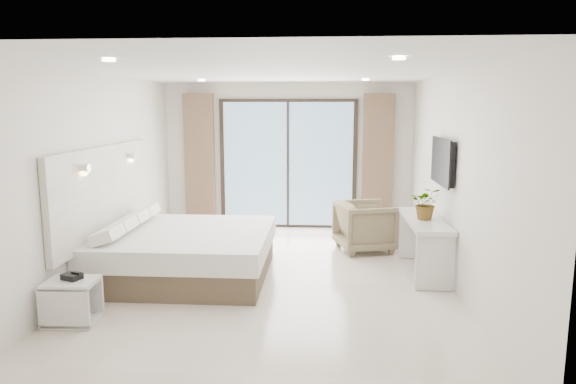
{
  "coord_description": "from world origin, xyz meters",
  "views": [
    {
      "loc": [
        0.64,
        -6.46,
        2.26
      ],
      "look_at": [
        0.18,
        0.4,
        1.12
      ],
      "focal_mm": 32.0,
      "sensor_mm": 36.0,
      "label": 1
    }
  ],
  "objects_px": {
    "nightstand": "(72,302)",
    "console_desk": "(424,233)",
    "armchair": "(366,224)",
    "bed": "(185,252)"
  },
  "relations": [
    {
      "from": "nightstand",
      "to": "console_desk",
      "type": "xyz_separation_m",
      "value": [
        4.02,
        1.93,
        0.33
      ]
    },
    {
      "from": "bed",
      "to": "console_desk",
      "type": "distance_m",
      "value": 3.26
    },
    {
      "from": "armchair",
      "to": "console_desk",
      "type": "bearing_deg",
      "value": -163.19
    },
    {
      "from": "bed",
      "to": "console_desk",
      "type": "bearing_deg",
      "value": 5.88
    },
    {
      "from": "bed",
      "to": "nightstand",
      "type": "relative_size",
      "value": 4.23
    },
    {
      "from": "console_desk",
      "to": "armchair",
      "type": "xyz_separation_m",
      "value": [
        -0.7,
        1.1,
        -0.13
      ]
    },
    {
      "from": "console_desk",
      "to": "armchair",
      "type": "height_order",
      "value": "armchair"
    },
    {
      "from": "console_desk",
      "to": "armchair",
      "type": "bearing_deg",
      "value": 122.6
    },
    {
      "from": "console_desk",
      "to": "bed",
      "type": "bearing_deg",
      "value": -174.12
    },
    {
      "from": "armchair",
      "to": "nightstand",
      "type": "bearing_deg",
      "value": 116.63
    }
  ]
}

